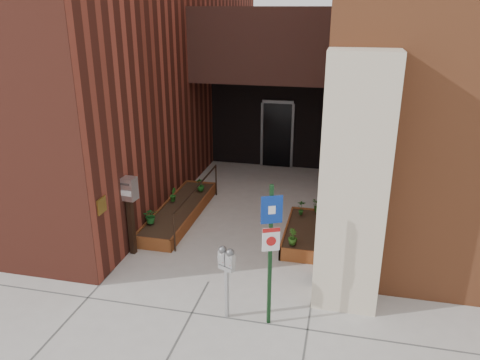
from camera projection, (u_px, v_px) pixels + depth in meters
The scene contains 15 objects.
ground at pixel (208, 282), 9.03m from camera, with size 80.00×80.00×0.00m, color #9E9991.
architecture at pixel (266, 7), 13.62m from camera, with size 20.00×14.60×10.00m.
planter_left at pixel (180, 212), 11.78m from camera, with size 0.90×3.60×0.30m.
planter_right at pixel (303, 234), 10.65m from camera, with size 0.80×2.20×0.30m.
handrail at pixel (198, 192), 11.41m from camera, with size 0.04×3.34×0.90m.
parking_meter at pixel (227, 264), 7.67m from camera, with size 0.31×0.22×1.33m.
sign_post at pixel (271, 242), 7.33m from camera, with size 0.32×0.16×2.48m.
payment_dropbox at pixel (129, 199), 9.66m from camera, with size 0.37×0.30×1.73m.
shrub_left_a at pixel (151, 215), 10.73m from camera, with size 0.34×0.34×0.38m, color #1B6122.
shrub_left_b at pixel (173, 195), 11.96m from camera, with size 0.19×0.19×0.35m, color #1F5F1B.
shrub_left_c at pixel (201, 185), 12.62m from camera, with size 0.19×0.19×0.35m, color #175117.
shrub_left_d at pixel (198, 184), 12.68m from camera, with size 0.18×0.18×0.34m, color #1F5217.
shrub_right_a at pixel (293, 237), 9.78m from camera, with size 0.19×0.19×0.35m, color #2D611B.
shrub_right_b at pixel (301, 207), 11.16m from camera, with size 0.20×0.20×0.37m, color #1C5317.
shrub_right_c at pixel (318, 206), 11.31m from camera, with size 0.28×0.28×0.32m, color #255618.
Camera 1 is at (2.35, -7.44, 5.00)m, focal length 35.00 mm.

